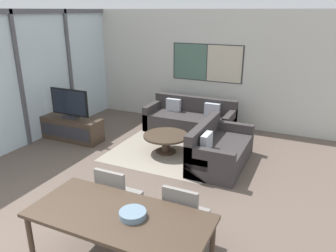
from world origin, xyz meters
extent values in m
cube|color=silver|center=(0.00, 6.05, 1.40)|extent=(6.82, 0.06, 2.80)
cube|color=#2D2D33|center=(0.14, 6.01, 1.55)|extent=(1.79, 0.01, 0.91)
cube|color=#4C7060|center=(-0.29, 6.00, 1.55)|extent=(0.85, 0.02, 0.87)
cube|color=beige|center=(0.58, 6.00, 1.55)|extent=(0.85, 0.02, 0.87)
cube|color=silver|center=(-2.91, 3.02, 1.40)|extent=(0.02, 6.05, 2.80)
cube|color=#515156|center=(-2.88, 3.02, 2.75)|extent=(0.07, 6.05, 0.10)
cube|color=#515156|center=(-2.88, 3.02, 1.40)|extent=(0.07, 0.08, 2.80)
cube|color=#515156|center=(-2.88, 4.53, 1.40)|extent=(0.07, 0.08, 2.80)
cube|color=gray|center=(0.03, 3.87, 0.00)|extent=(2.20, 1.94, 0.01)
cube|color=#423326|center=(-2.20, 3.64, 0.26)|extent=(1.42, 0.47, 0.51)
cube|color=#2D2D33|center=(-2.20, 3.40, 0.26)|extent=(1.31, 0.01, 0.28)
cube|color=#2D2D33|center=(-2.20, 3.64, 0.54)|extent=(0.36, 0.20, 0.05)
cube|color=#2D2D33|center=(-2.20, 3.64, 0.60)|extent=(0.06, 0.03, 0.08)
cube|color=black|center=(-2.20, 3.64, 0.87)|extent=(0.97, 0.04, 0.59)
cube|color=black|center=(-2.20, 3.62, 0.87)|extent=(0.90, 0.01, 0.53)
cube|color=#383333|center=(0.03, 5.19, 0.21)|extent=(2.08, 0.88, 0.42)
cube|color=#383333|center=(0.03, 5.55, 0.39)|extent=(2.08, 0.16, 0.79)
cube|color=#383333|center=(-0.94, 5.19, 0.30)|extent=(0.14, 0.88, 0.60)
cube|color=#383333|center=(1.00, 5.19, 0.30)|extent=(0.14, 0.88, 0.60)
cube|color=#B2B7C1|center=(-0.47, 5.37, 0.57)|extent=(0.36, 0.12, 0.30)
cube|color=#B2B7C1|center=(0.52, 5.37, 0.57)|extent=(0.36, 0.12, 0.30)
cube|color=#383333|center=(1.21, 3.81, 0.21)|extent=(0.88, 1.65, 0.42)
cube|color=#383333|center=(0.85, 3.81, 0.39)|extent=(0.16, 1.65, 0.79)
cube|color=#383333|center=(1.21, 3.06, 0.30)|extent=(0.88, 0.14, 0.60)
cube|color=#383333|center=(1.21, 4.56, 0.30)|extent=(0.88, 0.14, 0.60)
cube|color=#B2B7C1|center=(1.03, 3.43, 0.57)|extent=(0.12, 0.36, 0.30)
cylinder|color=#423326|center=(0.03, 3.87, 0.01)|extent=(0.41, 0.41, 0.03)
cylinder|color=#423326|center=(0.03, 3.87, 0.17)|extent=(0.17, 0.17, 0.34)
cylinder|color=#423326|center=(0.03, 3.87, 0.36)|extent=(0.92, 0.92, 0.04)
cube|color=#423326|center=(0.99, 0.68, 0.76)|extent=(1.93, 0.87, 0.04)
cylinder|color=#423326|center=(0.08, 0.30, 0.37)|extent=(0.06, 0.06, 0.74)
cylinder|color=#423326|center=(0.08, 1.05, 0.37)|extent=(0.06, 0.06, 0.74)
cylinder|color=#423326|center=(1.90, 1.05, 0.37)|extent=(0.06, 0.06, 0.74)
cube|color=gray|center=(0.51, 1.41, 0.44)|extent=(0.46, 0.46, 0.06)
cube|color=gray|center=(0.51, 1.20, 0.70)|extent=(0.42, 0.05, 0.45)
cylinder|color=#423326|center=(0.31, 1.21, 0.21)|extent=(0.04, 0.04, 0.41)
cylinder|color=#423326|center=(0.71, 1.21, 0.21)|extent=(0.04, 0.04, 0.41)
cylinder|color=#423326|center=(0.31, 1.61, 0.21)|extent=(0.04, 0.04, 0.41)
cylinder|color=#423326|center=(0.71, 1.61, 0.21)|extent=(0.04, 0.04, 0.41)
cube|color=gray|center=(1.47, 1.38, 0.44)|extent=(0.46, 0.46, 0.06)
cube|color=gray|center=(1.47, 1.18, 0.70)|extent=(0.42, 0.05, 0.45)
cylinder|color=#423326|center=(1.27, 1.18, 0.21)|extent=(0.04, 0.04, 0.41)
cylinder|color=#423326|center=(1.67, 1.18, 0.21)|extent=(0.04, 0.04, 0.41)
cylinder|color=#423326|center=(1.27, 1.58, 0.21)|extent=(0.04, 0.04, 0.41)
cylinder|color=#423326|center=(1.67, 1.58, 0.21)|extent=(0.04, 0.04, 0.41)
cylinder|color=slate|center=(1.14, 0.70, 0.81)|extent=(0.28, 0.28, 0.07)
torus|color=slate|center=(1.14, 0.70, 0.84)|extent=(0.28, 0.28, 0.02)
camera|label=1|loc=(2.66, -1.73, 2.78)|focal=35.00mm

